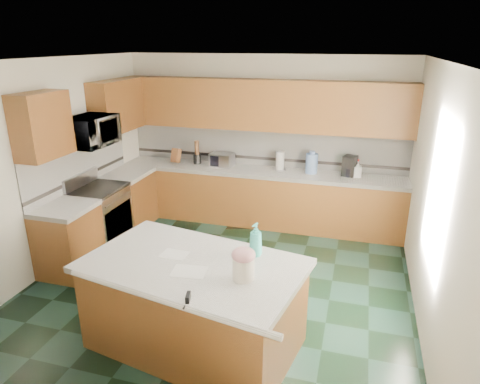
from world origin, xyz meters
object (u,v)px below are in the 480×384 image
(treat_jar, at_px, (243,268))
(soap_bottle_island, at_px, (256,240))
(island_top, at_px, (193,265))
(knife_block, at_px, (176,155))
(island_base, at_px, (194,307))
(coffee_maker, at_px, (350,166))
(toaster_oven, at_px, (222,160))

(treat_jar, height_order, soap_bottle_island, soap_bottle_island)
(island_top, xyz_separation_m, knife_block, (-1.59, 3.19, 0.15))
(island_top, bearing_deg, soap_bottle_island, 40.66)
(island_base, distance_m, coffee_maker, 3.53)
(knife_block, height_order, coffee_maker, coffee_maker)
(coffee_maker, bearing_deg, toaster_oven, -162.63)
(island_top, xyz_separation_m, soap_bottle_island, (0.53, 0.31, 0.20))
(island_base, xyz_separation_m, coffee_maker, (1.30, 3.22, 0.65))
(island_top, relative_size, toaster_oven, 5.49)
(knife_block, bearing_deg, island_top, -55.40)
(soap_bottle_island, distance_m, knife_block, 3.58)
(island_base, xyz_separation_m, treat_jar, (0.54, -0.14, 0.59))
(soap_bottle_island, relative_size, coffee_maker, 1.06)
(treat_jar, height_order, toaster_oven, toaster_oven)
(soap_bottle_island, xyz_separation_m, knife_block, (-2.12, 2.88, -0.05))
(knife_block, distance_m, coffee_maker, 2.88)
(treat_jar, bearing_deg, island_base, -177.43)
(island_base, distance_m, toaster_oven, 3.34)
(treat_jar, xyz_separation_m, coffee_maker, (0.76, 3.36, 0.06))
(soap_bottle_island, bearing_deg, treat_jar, -72.85)
(toaster_oven, bearing_deg, treat_jar, -62.41)
(island_top, distance_m, toaster_oven, 3.29)
(toaster_oven, bearing_deg, soap_bottle_island, -59.50)
(knife_block, bearing_deg, treat_jar, -49.33)
(toaster_oven, bearing_deg, coffee_maker, 7.18)
(toaster_oven, bearing_deg, island_top, -70.28)
(treat_jar, bearing_deg, island_top, -177.43)
(island_top, height_order, treat_jar, treat_jar)
(treat_jar, relative_size, soap_bottle_island, 0.60)
(soap_bottle_island, height_order, knife_block, soap_bottle_island)
(treat_jar, bearing_deg, coffee_maker, 94.56)
(island_base, relative_size, treat_jar, 9.70)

